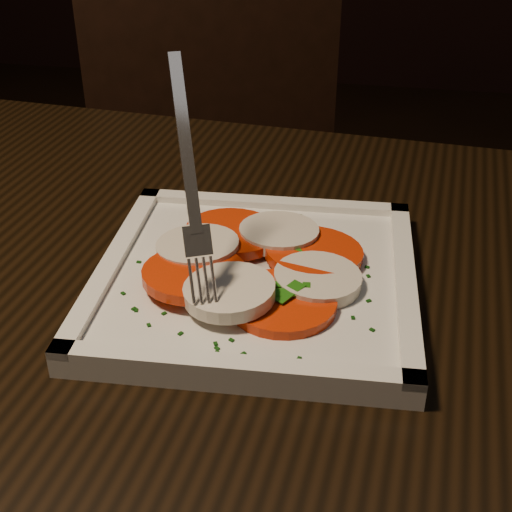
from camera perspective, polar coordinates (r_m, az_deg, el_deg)
table at (r=0.56m, az=0.68°, el=-14.93°), size 1.26×0.89×0.75m
chair at (r=1.18m, az=-2.27°, el=4.96°), size 0.56×0.56×0.93m
plate at (r=0.55m, az=-0.00°, el=-2.01°), size 0.25×0.25×0.01m
caprese_salad at (r=0.54m, az=0.00°, el=-0.58°), size 0.19×0.20×0.02m
fork at (r=0.49m, az=-5.57°, el=6.93°), size 0.07×0.10×0.14m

